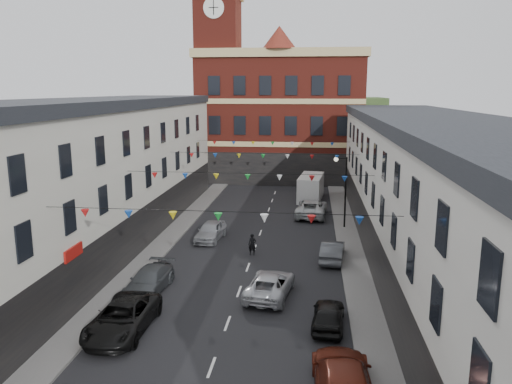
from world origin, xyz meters
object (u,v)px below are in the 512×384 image
at_px(car_left_d, 149,280).
at_px(car_right_e, 332,251).
at_px(car_left_e, 211,231).
at_px(pedestrian, 252,245).
at_px(car_left_c, 123,317).
at_px(car_right_d, 328,315).
at_px(street_lamp, 343,182).
at_px(car_right_c, 343,381).
at_px(car_right_f, 311,208).
at_px(moving_car, 270,284).
at_px(white_van, 311,188).

distance_m(car_left_d, car_right_e, 12.42).
bearing_deg(car_left_e, pedestrian, -35.91).
xyz_separation_m(car_left_c, car_right_e, (10.29, 11.34, -0.05)).
height_order(car_left_e, car_right_e, car_left_e).
bearing_deg(car_right_d, car_left_e, -53.14).
bearing_deg(car_left_c, street_lamp, 60.60).
distance_m(car_left_d, car_right_c, 13.81).
height_order(car_right_e, car_right_f, car_right_f).
bearing_deg(car_right_c, car_right_d, -88.03).
bearing_deg(street_lamp, car_right_e, -97.42).
xyz_separation_m(car_left_c, car_right_f, (8.86, 23.27, 0.04)).
bearing_deg(car_left_e, car_left_d, -92.91).
relative_size(car_left_e, car_right_d, 1.14).
relative_size(car_left_c, car_right_f, 0.94).
height_order(moving_car, pedestrian, pedestrian).
bearing_deg(white_van, car_left_e, -110.04).
height_order(car_right_c, car_right_d, car_right_c).
bearing_deg(car_right_c, street_lamp, -94.56).
xyz_separation_m(street_lamp, pedestrian, (-6.56, -7.52, -3.14)).
bearing_deg(car_left_c, car_left_e, 86.38).
relative_size(car_right_e, white_van, 0.72).
distance_m(car_left_e, car_right_f, 11.23).
relative_size(car_right_f, pedestrian, 3.70).
distance_m(car_right_d, white_van, 28.84).
bearing_deg(car_left_d, car_right_d, -13.96).
distance_m(car_right_d, moving_car, 4.64).
height_order(car_right_e, pedestrian, pedestrian).
bearing_deg(car_left_d, street_lamp, 55.35).
distance_m(car_left_e, car_right_c, 21.23).
distance_m(car_right_e, white_van, 19.15).
relative_size(car_right_c, car_right_e, 1.31).
bearing_deg(car_left_c, car_right_c, -21.83).
relative_size(car_left_d, car_right_e, 1.10).
distance_m(car_left_d, white_van, 27.12).
bearing_deg(white_van, street_lamp, -70.63).
bearing_deg(car_left_d, car_right_e, 35.45).
bearing_deg(car_right_c, car_right_f, -88.96).
bearing_deg(moving_car, pedestrian, -67.45).
relative_size(car_right_f, moving_car, 1.17).
relative_size(car_left_d, car_right_f, 0.81).
height_order(car_left_c, car_right_e, car_left_c).
relative_size(car_left_c, white_van, 0.92).
relative_size(car_left_c, moving_car, 1.11).
xyz_separation_m(car_left_e, car_right_f, (7.67, 8.21, 0.06)).
relative_size(car_right_e, pedestrian, 2.72).
xyz_separation_m(street_lamp, car_right_f, (-2.48, 3.86, -3.12)).
bearing_deg(car_left_c, car_left_d, 94.59).
bearing_deg(car_right_f, car_right_d, 97.09).
bearing_deg(moving_car, car_right_c, 118.45).
height_order(car_right_d, moving_car, moving_car).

